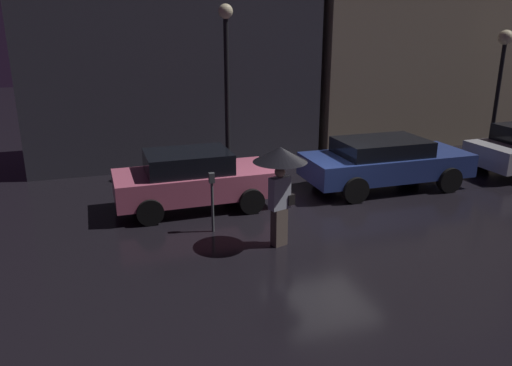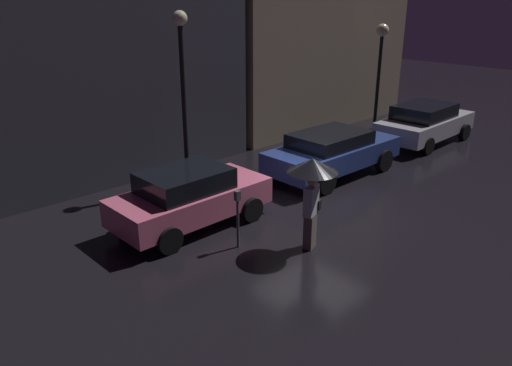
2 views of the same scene
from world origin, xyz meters
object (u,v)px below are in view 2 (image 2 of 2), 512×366
at_px(parked_car_blue, 332,151).
at_px(street_lamp_near, 183,74).
at_px(parked_car_pink, 190,197).
at_px(pedestrian_with_umbrella, 312,177).
at_px(parked_car_silver, 425,122).
at_px(parking_meter, 238,213).
at_px(street_lamp_far, 381,51).

relative_size(parked_car_blue, street_lamp_near, 0.94).
height_order(parked_car_blue, street_lamp_near, street_lamp_near).
bearing_deg(parked_car_pink, parked_car_blue, -1.02).
bearing_deg(pedestrian_with_umbrella, parked_car_pink, 95.71).
bearing_deg(parked_car_silver, parked_car_pink, 177.77).
bearing_deg(parked_car_pink, parking_meter, -87.23).
height_order(parked_car_silver, pedestrian_with_umbrella, pedestrian_with_umbrella).
distance_m(parked_car_blue, parking_meter, 5.52).
bearing_deg(pedestrian_with_umbrella, street_lamp_far, 8.44).
bearing_deg(parked_car_blue, parked_car_silver, -0.21).
height_order(pedestrian_with_umbrella, street_lamp_near, street_lamp_near).
relative_size(parked_car_silver, parking_meter, 3.33).
xyz_separation_m(pedestrian_with_umbrella, street_lamp_near, (0.17, 4.85, 1.63)).
bearing_deg(street_lamp_near, parking_meter, -109.48).
height_order(parked_car_blue, parking_meter, parked_car_blue).
bearing_deg(parked_car_silver, street_lamp_near, 165.08).
xyz_separation_m(parked_car_pink, pedestrian_with_umbrella, (1.26, -2.74, 0.92)).
xyz_separation_m(parked_car_blue, parking_meter, (-5.28, -1.63, 0.08)).
height_order(parked_car_silver, street_lamp_near, street_lamp_near).
relative_size(pedestrian_with_umbrella, parking_meter, 1.55).
bearing_deg(street_lamp_near, street_lamp_far, 1.72).
height_order(parked_car_blue, street_lamp_far, street_lamp_far).
relative_size(parked_car_pink, street_lamp_far, 0.93).
distance_m(parked_car_blue, street_lamp_far, 6.74).
bearing_deg(parked_car_pink, parked_car_silver, -1.19).
bearing_deg(pedestrian_with_umbrella, parked_car_silver, -3.26).
height_order(pedestrian_with_umbrella, parking_meter, pedestrian_with_umbrella).
xyz_separation_m(street_lamp_near, street_lamp_far, (9.76, 0.29, -0.14)).
relative_size(parked_car_pink, parked_car_blue, 0.85).
bearing_deg(street_lamp_far, pedestrian_with_umbrella, -152.62).
bearing_deg(pedestrian_with_umbrella, street_lamp_near, 69.02).
xyz_separation_m(parked_car_blue, street_lamp_far, (5.81, 2.42, 2.41)).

